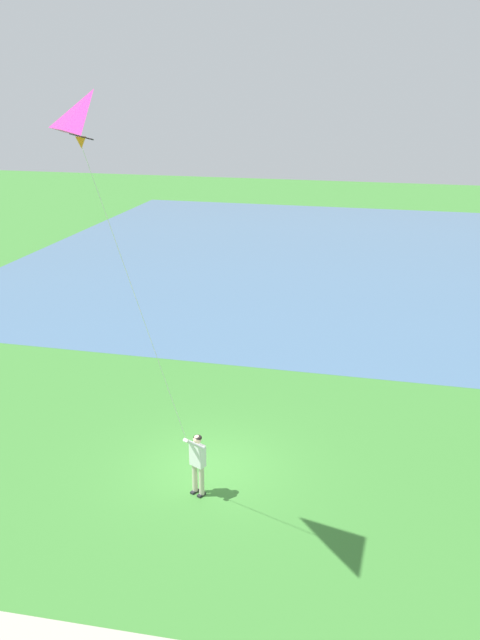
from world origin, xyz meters
The scene contains 4 objects.
ground_plane centered at (0.00, 0.00, 0.00)m, with size 120.00×120.00×0.00m, color #3D7F33.
lake_water centered at (-25.18, 4.00, 0.00)m, with size 36.00×44.00×0.01m, color #476B8E.
person_kite_flyer centered at (1.34, 0.06, 1.05)m, with size 0.63×0.51×1.83m.
flying_kite centered at (3.76, -1.00, 9.52)m, with size 2.98×1.72×8.27m.
Camera 1 is at (15.84, 4.72, 10.19)m, focal length 37.88 mm.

